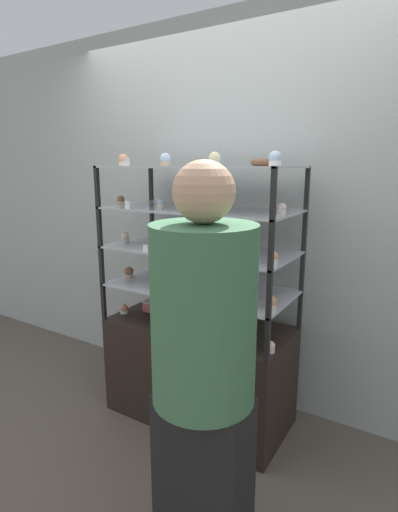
% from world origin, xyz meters
% --- Properties ---
extents(ground_plane, '(20.00, 20.00, 0.00)m').
position_xyz_m(ground_plane, '(0.00, 0.00, 0.00)').
color(ground_plane, brown).
extents(back_wall, '(8.00, 0.05, 2.60)m').
position_xyz_m(back_wall, '(0.00, 0.42, 1.30)').
color(back_wall, '#A8B2AD').
rests_on(back_wall, ground_plane).
extents(display_base, '(1.15, 0.55, 0.65)m').
position_xyz_m(display_base, '(0.00, 0.00, 0.33)').
color(display_base, black).
rests_on(display_base, ground_plane).
extents(display_riser_lower, '(1.15, 0.55, 0.25)m').
position_xyz_m(display_riser_lower, '(0.00, 0.00, 0.88)').
color(display_riser_lower, black).
rests_on(display_riser_lower, display_base).
extents(display_riser_middle, '(1.15, 0.55, 0.25)m').
position_xyz_m(display_riser_middle, '(0.00, 0.00, 1.13)').
color(display_riser_middle, black).
rests_on(display_riser_middle, display_riser_lower).
extents(display_riser_upper, '(1.15, 0.55, 0.25)m').
position_xyz_m(display_riser_upper, '(0.00, 0.00, 1.37)').
color(display_riser_upper, black).
rests_on(display_riser_upper, display_riser_middle).
extents(display_riser_top, '(1.15, 0.55, 0.25)m').
position_xyz_m(display_riser_top, '(0.00, 0.00, 1.62)').
color(display_riser_top, black).
rests_on(display_riser_top, display_riser_upper).
extents(layer_cake_centerpiece, '(0.20, 0.20, 0.12)m').
position_xyz_m(layer_cake_centerpiece, '(0.04, 0.02, 1.20)').
color(layer_cake_centerpiece, '#C66660').
rests_on(layer_cake_centerpiece, display_riser_middle).
extents(sheet_cake_frosted, '(0.21, 0.12, 0.07)m').
position_xyz_m(sheet_cake_frosted, '(-0.34, 0.04, 0.69)').
color(sheet_cake_frosted, '#C66660').
rests_on(sheet_cake_frosted, display_base).
extents(cupcake_0, '(0.05, 0.05, 0.07)m').
position_xyz_m(cupcake_0, '(-0.53, -0.11, 0.68)').
color(cupcake_0, white).
rests_on(cupcake_0, display_base).
extents(cupcake_1, '(0.05, 0.05, 0.07)m').
position_xyz_m(cupcake_1, '(-0.01, -0.13, 0.68)').
color(cupcake_1, beige).
rests_on(cupcake_1, display_base).
extents(cupcake_2, '(0.05, 0.05, 0.07)m').
position_xyz_m(cupcake_2, '(0.25, -0.15, 0.68)').
color(cupcake_2, white).
rests_on(cupcake_2, display_base).
extents(cupcake_3, '(0.05, 0.05, 0.07)m').
position_xyz_m(cupcake_3, '(0.53, -0.14, 0.68)').
color(cupcake_3, white).
rests_on(cupcake_3, display_base).
extents(price_tag_0, '(0.04, 0.00, 0.04)m').
position_xyz_m(price_tag_0, '(-0.12, -0.25, 0.67)').
color(price_tag_0, white).
rests_on(price_tag_0, display_base).
extents(cupcake_4, '(0.06, 0.06, 0.07)m').
position_xyz_m(cupcake_4, '(-0.52, -0.06, 0.93)').
color(cupcake_4, '#CCB28C').
rests_on(cupcake_4, display_riser_lower).
extents(cupcake_5, '(0.06, 0.06, 0.07)m').
position_xyz_m(cupcake_5, '(-0.17, -0.11, 0.93)').
color(cupcake_5, white).
rests_on(cupcake_5, display_riser_lower).
extents(cupcake_6, '(0.06, 0.06, 0.07)m').
position_xyz_m(cupcake_6, '(0.18, -0.15, 0.93)').
color(cupcake_6, white).
rests_on(cupcake_6, display_riser_lower).
extents(cupcake_7, '(0.06, 0.06, 0.07)m').
position_xyz_m(cupcake_7, '(0.53, -0.13, 0.93)').
color(cupcake_7, beige).
rests_on(cupcake_7, display_riser_lower).
extents(price_tag_1, '(0.04, 0.00, 0.04)m').
position_xyz_m(price_tag_1, '(-0.05, -0.25, 0.92)').
color(price_tag_1, white).
rests_on(price_tag_1, display_riser_lower).
extents(cupcake_8, '(0.05, 0.05, 0.07)m').
position_xyz_m(cupcake_8, '(-0.52, -0.09, 1.18)').
color(cupcake_8, beige).
rests_on(cupcake_8, display_riser_middle).
extents(cupcake_9, '(0.05, 0.05, 0.07)m').
position_xyz_m(cupcake_9, '(-0.18, -0.04, 1.18)').
color(cupcake_9, '#CCB28C').
rests_on(cupcake_9, display_riser_middle).
extents(cupcake_10, '(0.05, 0.05, 0.07)m').
position_xyz_m(cupcake_10, '(0.18, -0.13, 1.18)').
color(cupcake_10, '#CCB28C').
rests_on(cupcake_10, display_riser_middle).
extents(cupcake_11, '(0.05, 0.05, 0.07)m').
position_xyz_m(cupcake_11, '(0.53, -0.15, 1.18)').
color(cupcake_11, beige).
rests_on(cupcake_11, display_riser_middle).
extents(price_tag_2, '(0.04, 0.00, 0.04)m').
position_xyz_m(price_tag_2, '(-0.21, -0.25, 1.16)').
color(price_tag_2, white).
rests_on(price_tag_2, display_riser_middle).
extents(cupcake_12, '(0.05, 0.05, 0.06)m').
position_xyz_m(cupcake_12, '(-0.52, -0.11, 1.42)').
color(cupcake_12, '#CCB28C').
rests_on(cupcake_12, display_riser_upper).
extents(cupcake_13, '(0.05, 0.05, 0.06)m').
position_xyz_m(cupcake_13, '(-0.19, -0.13, 1.42)').
color(cupcake_13, beige).
rests_on(cupcake_13, display_riser_upper).
extents(cupcake_14, '(0.05, 0.05, 0.06)m').
position_xyz_m(cupcake_14, '(0.16, -0.12, 1.42)').
color(cupcake_14, white).
rests_on(cupcake_14, display_riser_upper).
extents(cupcake_15, '(0.05, 0.05, 0.06)m').
position_xyz_m(cupcake_15, '(0.53, -0.05, 1.42)').
color(cupcake_15, beige).
rests_on(cupcake_15, display_riser_upper).
extents(price_tag_3, '(0.04, 0.00, 0.04)m').
position_xyz_m(price_tag_3, '(-0.34, -0.25, 1.41)').
color(price_tag_3, white).
rests_on(price_tag_3, display_riser_upper).
extents(cupcake_16, '(0.06, 0.06, 0.07)m').
position_xyz_m(cupcake_16, '(-0.50, -0.09, 1.67)').
color(cupcake_16, beige).
rests_on(cupcake_16, display_riser_top).
extents(cupcake_17, '(0.06, 0.06, 0.07)m').
position_xyz_m(cupcake_17, '(-0.17, -0.10, 1.67)').
color(cupcake_17, '#CCB28C').
rests_on(cupcake_17, display_riser_top).
extents(cupcake_18, '(0.06, 0.06, 0.07)m').
position_xyz_m(cupcake_18, '(0.17, -0.13, 1.67)').
color(cupcake_18, beige).
rests_on(cupcake_18, display_riser_top).
extents(cupcake_19, '(0.06, 0.06, 0.07)m').
position_xyz_m(cupcake_19, '(0.51, -0.12, 1.67)').
color(cupcake_19, white).
rests_on(cupcake_19, display_riser_top).
extents(price_tag_4, '(0.04, 0.00, 0.04)m').
position_xyz_m(price_tag_4, '(-0.33, -0.25, 1.65)').
color(price_tag_4, white).
rests_on(price_tag_4, display_riser_top).
extents(donut_glazed, '(0.15, 0.15, 0.04)m').
position_xyz_m(donut_glazed, '(0.37, 0.07, 1.65)').
color(donut_glazed, brown).
rests_on(donut_glazed, display_riser_top).
extents(customer_figure, '(0.39, 0.39, 1.66)m').
position_xyz_m(customer_figure, '(0.55, -0.86, 0.89)').
color(customer_figure, black).
rests_on(customer_figure, ground_plane).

